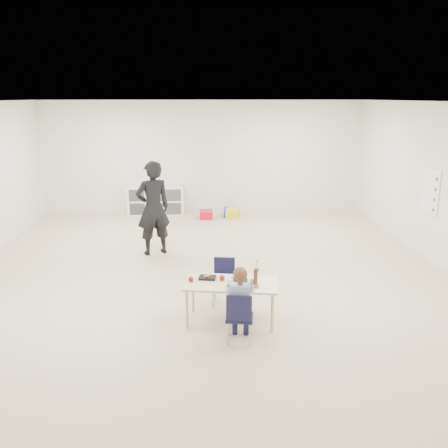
{
  "coord_description": "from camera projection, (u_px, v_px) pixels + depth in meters",
  "views": [
    {
      "loc": [
        -0.14,
        -7.44,
        2.87
      ],
      "look_at": [
        0.28,
        0.06,
        0.85
      ],
      "focal_mm": 38.0,
      "sensor_mm": 36.0,
      "label": 1
    }
  ],
  "objects": [
    {
      "name": "bin_red",
      "position": [
        206.0,
        214.0,
        11.55
      ],
      "size": [
        0.31,
        0.4,
        0.19
      ],
      "primitive_type": "cube",
      "rotation": [
        0.0,
        0.0,
        -0.0
      ],
      "color": "red",
      "rests_on": "ground"
    },
    {
      "name": "bread_roll",
      "position": [
        254.0,
        284.0,
        5.97
      ],
      "size": [
        0.09,
        0.09,
        0.07
      ],
      "primitive_type": "ellipsoid",
      "color": "tan",
      "rests_on": "table"
    },
    {
      "name": "apple_far",
      "position": [
        191.0,
        279.0,
        6.13
      ],
      "size": [
        0.07,
        0.07,
        0.07
      ],
      "primitive_type": "sphere",
      "color": "maroon",
      "rests_on": "table"
    },
    {
      "name": "adult",
      "position": [
        153.0,
        208.0,
        8.76
      ],
      "size": [
        0.75,
        0.64,
        1.76
      ],
      "primitive_type": "imported",
      "rotation": [
        0.0,
        0.0,
        3.54
      ],
      "color": "black",
      "rests_on": "ground"
    },
    {
      "name": "milk_carton",
      "position": [
        230.0,
        283.0,
        5.97
      ],
      "size": [
        0.08,
        0.08,
        0.1
      ],
      "primitive_type": "cube",
      "rotation": [
        0.0,
        0.0,
        -0.16
      ],
      "color": "white",
      "rests_on": "table"
    },
    {
      "name": "lunch_tray_near",
      "position": [
        239.0,
        281.0,
        6.14
      ],
      "size": [
        0.24,
        0.19,
        0.03
      ],
      "primitive_type": "cube",
      "rotation": [
        0.0,
        0.0,
        -0.16
      ],
      "color": "black",
      "rests_on": "table"
    },
    {
      "name": "chair_near",
      "position": [
        240.0,
        316.0,
        5.66
      ],
      "size": [
        0.36,
        0.35,
        0.66
      ],
      "primitive_type": null,
      "rotation": [
        0.0,
        0.0,
        -0.16
      ],
      "color": "black",
      "rests_on": "ground"
    },
    {
      "name": "room",
      "position": [
        207.0,
        192.0,
        7.56
      ],
      "size": [
        9.0,
        9.02,
        2.8
      ],
      "color": "beige",
      "rests_on": "ground"
    },
    {
      "name": "lunch_tray_far",
      "position": [
        207.0,
        278.0,
        6.24
      ],
      "size": [
        0.24,
        0.19,
        0.03
      ],
      "primitive_type": "cube",
      "rotation": [
        0.0,
        0.0,
        -0.16
      ],
      "color": "black",
      "rests_on": "table"
    },
    {
      "name": "child",
      "position": [
        240.0,
        302.0,
        5.62
      ],
      "size": [
        0.5,
        0.5,
        1.04
      ],
      "primitive_type": null,
      "rotation": [
        0.0,
        0.0,
        -0.16
      ],
      "color": "#9EB4D6",
      "rests_on": "chair_near"
    },
    {
      "name": "chair_far",
      "position": [
        223.0,
        283.0,
        6.69
      ],
      "size": [
        0.36,
        0.35,
        0.66
      ],
      "primitive_type": null,
      "rotation": [
        0.0,
        0.0,
        -0.16
      ],
      "color": "black",
      "rests_on": "ground"
    },
    {
      "name": "table",
      "position": [
        231.0,
        302.0,
        6.19
      ],
      "size": [
        1.28,
        0.78,
        0.55
      ],
      "rotation": [
        0.0,
        0.0,
        -0.16
      ],
      "color": "#FDF4CB",
      "rests_on": "ground"
    },
    {
      "name": "bin_yellow",
      "position": [
        233.0,
        213.0,
        11.69
      ],
      "size": [
        0.4,
        0.47,
        0.2
      ],
      "primitive_type": "cube",
      "rotation": [
        0.0,
        0.0,
        -0.2
      ],
      "color": "yellow",
      "rests_on": "ground"
    },
    {
      "name": "rules_poster",
      "position": [
        430.0,
        191.0,
        8.4
      ],
      "size": [
        0.02,
        0.6,
        0.8
      ],
      "primitive_type": "cube",
      "color": "white",
      "rests_on": "room"
    },
    {
      "name": "bin_blue",
      "position": [
        230.0,
        212.0,
        11.75
      ],
      "size": [
        0.35,
        0.43,
        0.2
      ],
      "primitive_type": "cube",
      "rotation": [
        0.0,
        0.0,
        -0.07
      ],
      "color": "#1623A6",
      "rests_on": "ground"
    },
    {
      "name": "apple_near",
      "position": [
        222.0,
        278.0,
        6.18
      ],
      "size": [
        0.07,
        0.07,
        0.07
      ],
      "primitive_type": "sphere",
      "color": "maroon",
      "rests_on": "table"
    },
    {
      "name": "cubby_shelf",
      "position": [
        156.0,
        201.0,
        11.9
      ],
      "size": [
        1.4,
        0.4,
        0.7
      ],
      "primitive_type": "cube",
      "color": "white",
      "rests_on": "ground"
    }
  ]
}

